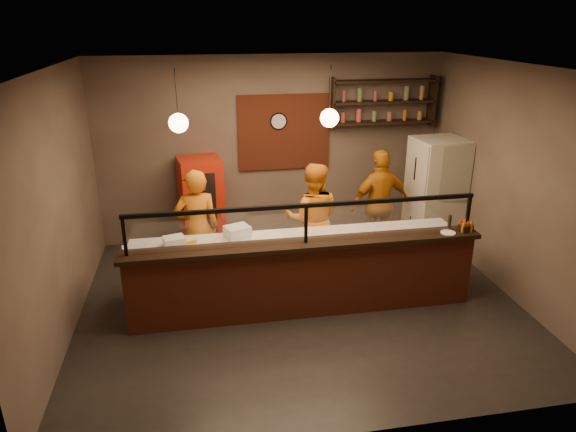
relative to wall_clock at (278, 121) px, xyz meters
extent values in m
plane|color=black|center=(-0.10, -2.46, -2.10)|extent=(6.00, 6.00, 0.00)
plane|color=#352E29|center=(-0.10, -2.46, 1.10)|extent=(6.00, 6.00, 0.00)
plane|color=#706152|center=(-0.10, 0.04, -0.50)|extent=(6.00, 0.00, 6.00)
plane|color=#706152|center=(-3.10, -2.46, -0.50)|extent=(0.00, 5.00, 5.00)
plane|color=#706152|center=(2.90, -2.46, -0.50)|extent=(0.00, 5.00, 5.00)
plane|color=#706152|center=(-0.10, -4.96, -0.50)|extent=(6.00, 0.00, 6.00)
cube|color=maroon|center=(0.10, 0.01, -0.20)|extent=(1.60, 0.04, 1.30)
cube|color=maroon|center=(-0.10, -2.76, -1.60)|extent=(4.60, 0.25, 1.00)
cube|color=black|center=(-0.10, -2.76, -1.07)|extent=(4.70, 0.37, 0.06)
cube|color=gray|center=(-0.10, -2.26, -1.68)|extent=(4.60, 0.75, 0.85)
cube|color=silver|center=(-0.10, -2.26, -1.23)|extent=(4.60, 0.75, 0.05)
cube|color=white|center=(-0.10, -2.76, -0.79)|extent=(4.40, 0.02, 0.50)
cube|color=black|center=(-0.10, -2.76, -0.54)|extent=(4.50, 0.05, 0.05)
cube|color=black|center=(-2.32, -2.76, -0.79)|extent=(0.04, 0.04, 0.50)
cube|color=black|center=(-0.10, -2.76, -0.79)|extent=(0.04, 0.04, 0.50)
cube|color=black|center=(2.12, -2.76, -0.79)|extent=(0.04, 0.04, 0.50)
cube|color=black|center=(1.80, -0.14, -0.05)|extent=(1.80, 0.28, 0.04)
cube|color=black|center=(1.80, -0.14, 0.30)|extent=(1.80, 0.28, 0.04)
cube|color=black|center=(1.80, -0.14, 0.65)|extent=(1.80, 0.28, 0.04)
cube|color=black|center=(0.90, -0.14, 0.30)|extent=(0.04, 0.28, 0.85)
cube|color=black|center=(2.70, -0.14, 0.30)|extent=(0.04, 0.28, 0.85)
cylinder|color=black|center=(0.00, 0.00, 0.00)|extent=(0.30, 0.04, 0.30)
cylinder|color=black|center=(-1.60, -2.26, 0.80)|extent=(0.01, 0.01, 0.60)
sphere|color=#FFCF8C|center=(-1.60, -2.26, 0.45)|extent=(0.24, 0.24, 0.24)
cylinder|color=black|center=(0.30, -2.26, 0.80)|extent=(0.01, 0.01, 0.60)
sphere|color=#FFCF8C|center=(0.30, -2.26, 0.45)|extent=(0.24, 0.24, 0.24)
imported|color=orange|center=(-1.47, -1.62, -1.21)|extent=(0.69, 0.49, 1.77)
imported|color=orange|center=(0.27, -1.54, -1.22)|extent=(0.97, 0.83, 1.76)
imported|color=#C36E12|center=(1.50, -1.11, -1.20)|extent=(1.12, 0.62, 1.80)
cube|color=beige|center=(2.50, -1.05, -1.14)|extent=(0.87, 0.82, 1.93)
cube|color=red|center=(-1.39, -0.31, -1.30)|extent=(0.78, 0.74, 1.60)
cylinder|color=white|center=(-0.52, -2.14, -1.19)|extent=(0.59, 0.59, 0.01)
cube|color=white|center=(-1.78, -2.23, -1.13)|extent=(0.31, 0.28, 0.13)
cube|color=silver|center=(-0.92, -2.07, -1.12)|extent=(0.39, 0.36, 0.16)
cube|color=silver|center=(-2.25, -2.52, -1.12)|extent=(0.34, 0.29, 0.15)
cylinder|color=gold|center=(-1.66, -2.17, -1.17)|extent=(0.36, 0.09, 0.06)
cube|color=black|center=(2.10, -2.78, -0.99)|extent=(0.19, 0.16, 0.09)
cylinder|color=black|center=(1.90, -2.70, -0.93)|extent=(0.06, 0.06, 0.21)
cylinder|color=white|center=(1.84, -2.81, -1.03)|extent=(0.21, 0.21, 0.01)
camera|label=1|loc=(-1.39, -8.64, 1.65)|focal=32.00mm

